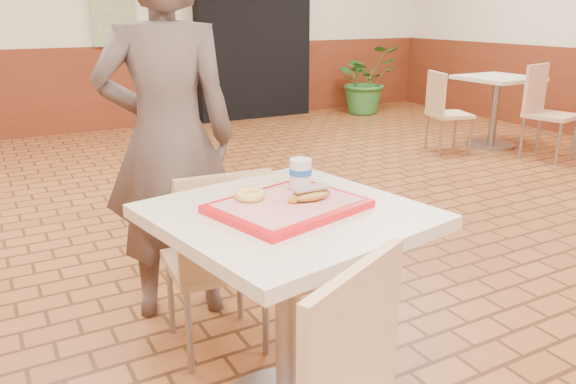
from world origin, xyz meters
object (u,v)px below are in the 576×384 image
chair_main_back (219,254)px  serving_tray (288,206)px  second_table (496,100)px  main_table (288,285)px  potted_plant (365,80)px  long_john_donut (309,194)px  chair_second_left (444,108)px  ring_donut (250,195)px  chair_second_front (545,107)px  paper_cup (300,172)px  customer (168,140)px

chair_main_back → serving_tray: serving_tray is taller
second_table → main_table: bearing=-146.1°
second_table → potted_plant: 2.33m
long_john_donut → second_table: long_john_donut is taller
serving_tray → chair_second_left: serving_tray is taller
long_john_donut → potted_plant: potted_plant is taller
long_john_donut → potted_plant: (3.97, 5.06, -0.38)m
ring_donut → chair_second_front: (4.15, 2.05, -0.34)m
chair_second_left → second_table: bearing=-77.2°
chair_main_back → chair_second_left: 4.06m
ring_donut → paper_cup: (0.21, 0.04, 0.03)m
chair_main_back → second_table: chair_main_back is taller
serving_tray → long_john_donut: (0.07, -0.02, 0.04)m
chair_main_back → long_john_donut: long_john_donut is taller
chair_main_back → second_table: (4.07, 2.19, 0.04)m
main_table → second_table: size_ratio=1.08×
second_table → chair_main_back: bearing=-151.7°
serving_tray → potted_plant: 6.46m
customer → chair_main_back: bearing=111.1°
chair_second_front → paper_cup: bearing=-165.9°
chair_main_back → paper_cup: 0.60m
main_table → serving_tray: 0.28m
serving_tray → second_table: bearing=33.9°
customer → chair_second_left: (3.42, 1.79, -0.39)m
paper_cup → chair_second_left: size_ratio=0.12×
main_table → ring_donut: size_ratio=8.25×
customer → chair_second_left: size_ratio=2.07×
second_table → chair_second_front: (0.03, -0.58, 0.01)m
serving_tray → chair_second_left: bearing=39.5°
long_john_donut → chair_second_left: long_john_donut is taller
chair_second_front → chair_main_back: bearing=-171.4°
chair_second_left → potted_plant: (0.69, 2.28, 0.02)m
paper_cup → chair_second_front: paper_cup is taller
ring_donut → long_john_donut: bearing=-32.2°
main_table → long_john_donut: (0.07, -0.02, 0.31)m
chair_second_front → potted_plant: bearing=77.6°
chair_main_back → second_table: bearing=-146.9°
chair_main_back → serving_tray: (0.04, -0.52, 0.36)m
main_table → chair_second_front: chair_second_front is taller
long_john_donut → paper_cup: 0.16m
potted_plant → chair_second_left: bearing=-106.9°
paper_cup → potted_plant: potted_plant is taller
customer → potted_plant: 5.79m
second_table → chair_second_front: chair_second_front is taller
long_john_donut → chair_second_front: chair_second_front is taller
chair_main_back → customer: bearing=-79.7°
potted_plant → paper_cup: bearing=-128.6°
chair_second_left → long_john_donut: bearing=147.2°
paper_cup → potted_plant: (3.92, 4.91, -0.41)m
second_table → chair_second_front: 0.58m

